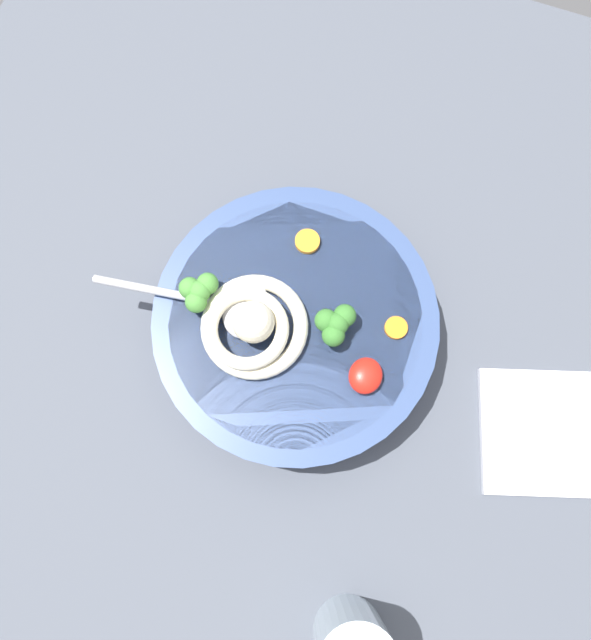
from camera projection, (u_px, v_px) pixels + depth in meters
table_slab at (294, 316)px, 70.33cm from camera, size 93.66×93.66×4.49cm
soup_bowl at (296, 328)px, 64.07cm from camera, size 27.95×27.95×6.87cm
noodle_pile at (252, 326)px, 59.25cm from camera, size 11.33×11.10×4.55cm
soup_spoon at (231, 305)px, 60.35cm from camera, size 6.57×17.51×1.60cm
chili_sauce_dollop at (366, 376)px, 58.79cm from camera, size 3.51×3.16×1.58cm
broccoli_floret_center at (335, 324)px, 58.58cm from camera, size 4.27×3.67×3.37cm
broccoli_floret_beside_noodles at (198, 291)px, 59.39cm from camera, size 4.11×3.54×3.25cm
carrot_slice_right at (307, 241)px, 62.37cm from camera, size 2.45×2.45×0.65cm
carrot_slice_left at (396, 327)px, 60.42cm from camera, size 2.21×2.21×0.49cm
folded_napkin at (542, 432)px, 64.74cm from camera, size 15.99×15.87×0.80cm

